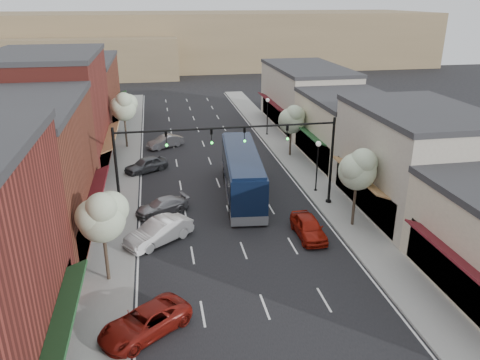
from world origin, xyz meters
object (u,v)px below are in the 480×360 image
coach_bus (242,173)px  red_hatchback (308,227)px  lamp_post_near (318,158)px  tree_left_near (102,215)px  parked_car_b (159,232)px  signal_mast_right (302,150)px  tree_right_far (292,118)px  tree_right_near (359,168)px  parked_car_c (162,206)px  lamp_post_far (267,110)px  parked_car_d (146,165)px  signal_mast_left (150,159)px  tree_left_far (124,106)px  parked_car_a (145,322)px  parked_car_e (165,142)px

coach_bus → red_hatchback: (3.11, -7.93, -1.22)m
lamp_post_near → coach_bus: 6.31m
tree_left_near → parked_car_b: 6.14m
lamp_post_near → coach_bus: lamp_post_near is taller
signal_mast_right → tree_right_far: 12.27m
tree_right_near → parked_car_c: 14.66m
coach_bus → lamp_post_far: bearing=75.5°
parked_car_d → signal_mast_right: bearing=18.0°
signal_mast_left → lamp_post_near: signal_mast_left is taller
tree_left_far → parked_car_b: tree_left_far is taller
tree_right_near → parked_car_a: tree_right_near is taller
tree_right_near → tree_left_far: tree_left_far is taller
coach_bus → parked_car_b: 9.84m
tree_right_far → coach_bus: 11.39m
tree_left_far → lamp_post_far: 16.26m
signal_mast_left → tree_left_near: signal_mast_left is taller
red_hatchback → parked_car_c: bearing=150.1°
parked_car_c → parked_car_e: (0.81, 16.77, 0.07)m
tree_right_near → tree_left_far: 27.56m
lamp_post_near → tree_left_far: bearing=136.1°
signal_mast_right → tree_left_near: 16.05m
parked_car_b → parked_car_c: (0.31, 4.50, -0.20)m
lamp_post_near → tree_left_near: bearing=-146.7°
tree_left_near → tree_left_far: bearing=90.0°
lamp_post_near → lamp_post_far: 17.50m
tree_left_far → parked_car_c: (3.24, -17.34, -4.01)m
tree_right_far → parked_car_c: bearing=-139.7°
parked_car_c → parked_car_d: size_ratio=0.98×
tree_left_far → parked_car_a: tree_left_far is taller
parked_car_a → parked_car_d: bearing=144.3°
tree_left_far → parked_car_b: (2.93, -21.84, -3.82)m
tree_left_near → red_hatchback: size_ratio=1.35×
parked_car_d → coach_bus: bearing=16.3°
red_hatchback → tree_left_far: bearing=119.3°
red_hatchback → parked_car_c: (-9.71, 5.52, -0.13)m
tree_right_far → tree_left_far: (-16.60, 6.00, 0.61)m
tree_left_far → tree_right_far: bearing=-19.9°
parked_car_a → parked_car_e: bearing=140.6°
tree_right_far → parked_car_d: bearing=-172.5°
lamp_post_near → red_hatchback: size_ratio=1.05×
signal_mast_left → parked_car_b: size_ratio=1.72×
tree_right_far → red_hatchback: tree_right_far is taller
coach_bus → parked_car_c: coach_bus is taller
lamp_post_far → parked_car_e: size_ratio=1.11×
parked_car_c → parked_car_d: (-1.19, 9.43, 0.11)m
tree_right_far → signal_mast_right: bearing=-102.9°
tree_right_near → tree_left_far: bearing=127.0°
lamp_post_near → parked_car_e: 19.25m
signal_mast_right → signal_mast_left: 11.24m
tree_right_far → lamp_post_near: (-0.55, -9.44, -0.99)m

